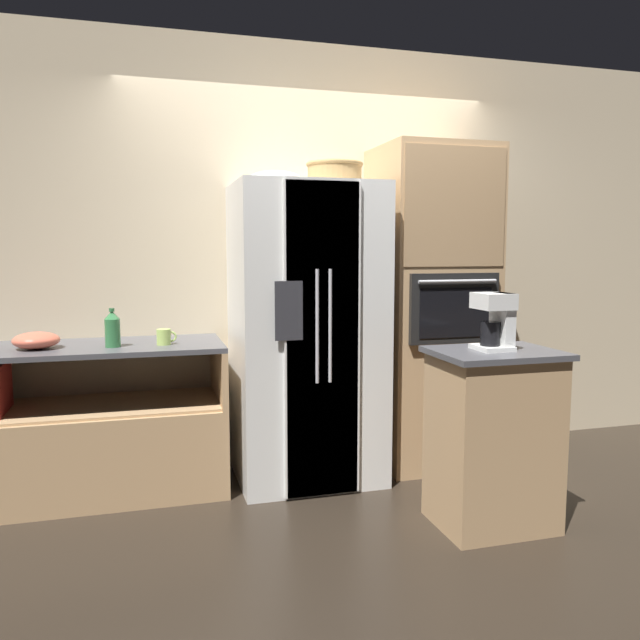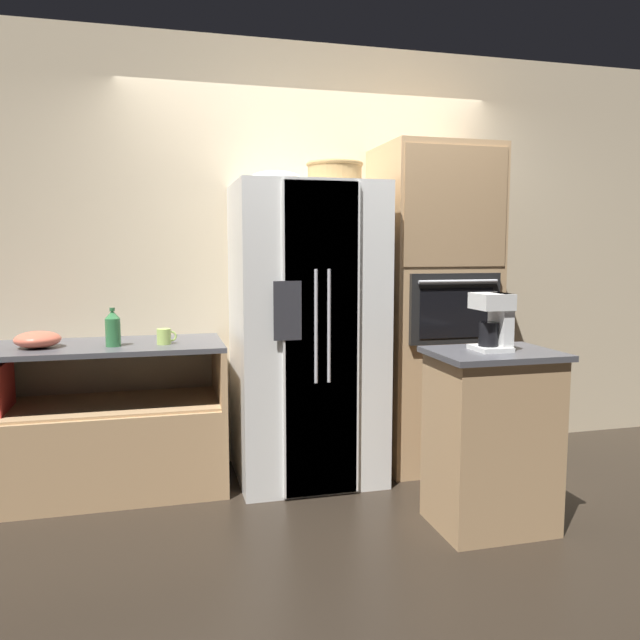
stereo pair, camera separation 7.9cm
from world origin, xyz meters
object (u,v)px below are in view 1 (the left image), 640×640
object	(u,v)px
mug	(164,337)
coffee_maker	(496,319)
bottle_tall	(112,329)
fruit_bowl	(275,178)
wicker_basket	(335,172)
mixing_bowl	(36,340)
wall_oven	(430,307)
refrigerator	(306,333)

from	to	relation	value
mug	coffee_maker	distance (m)	1.87
bottle_tall	mug	xyz separation A→B (m)	(0.28, 0.01, -0.06)
coffee_maker	mug	bearing A→B (deg)	150.81
fruit_bowl	wicker_basket	bearing A→B (deg)	-27.84
mixing_bowl	mug	bearing A→B (deg)	-3.67
coffee_maker	mixing_bowl	bearing A→B (deg)	157.69
wall_oven	wicker_basket	size ratio (longest dim) A/B	6.12
fruit_bowl	coffee_maker	world-z (taller)	fruit_bowl
fruit_bowl	mixing_bowl	bearing A→B (deg)	-176.34
wicker_basket	mixing_bowl	xyz separation A→B (m)	(-1.72, 0.08, -0.97)
refrigerator	wall_oven	bearing A→B (deg)	3.62
fruit_bowl	bottle_tall	bearing A→B (deg)	-171.56
bottle_tall	coffee_maker	size ratio (longest dim) A/B	0.76
wicker_basket	bottle_tall	xyz separation A→B (m)	(-1.31, 0.03, -0.91)
refrigerator	fruit_bowl	distance (m)	0.98
refrigerator	mug	bearing A→B (deg)	-177.48
fruit_bowl	bottle_tall	world-z (taller)	fruit_bowl
fruit_bowl	mug	size ratio (longest dim) A/B	2.69
fruit_bowl	mug	world-z (taller)	fruit_bowl
mixing_bowl	wall_oven	bearing A→B (deg)	1.15
wall_oven	mug	bearing A→B (deg)	-176.92
fruit_bowl	mixing_bowl	world-z (taller)	fruit_bowl
wall_oven	coffee_maker	size ratio (longest dim) A/B	7.19
wall_oven	mug	xyz separation A→B (m)	(-1.74, -0.09, -0.12)
wall_oven	mug	distance (m)	1.74
refrigerator	wicker_basket	world-z (taller)	wicker_basket
wicker_basket	mixing_bowl	size ratio (longest dim) A/B	1.37
fruit_bowl	mug	distance (m)	1.18
coffee_maker	fruit_bowl	bearing A→B (deg)	131.73
bottle_tall	wicker_basket	bearing A→B (deg)	-1.21
mug	bottle_tall	bearing A→B (deg)	-177.58
wall_oven	mixing_bowl	size ratio (longest dim) A/B	8.36
mixing_bowl	wicker_basket	bearing A→B (deg)	-2.81
refrigerator	mixing_bowl	world-z (taller)	refrigerator
refrigerator	wall_oven	world-z (taller)	wall_oven
mug	mixing_bowl	distance (m)	0.70
wicker_basket	mug	size ratio (longest dim) A/B	2.99
fruit_bowl	bottle_tall	distance (m)	1.33
mug	mixing_bowl	xyz separation A→B (m)	(-0.69, 0.04, 0.00)
wall_oven	mixing_bowl	world-z (taller)	wall_oven
refrigerator	fruit_bowl	size ratio (longest dim) A/B	5.94
mug	mixing_bowl	size ratio (longest dim) A/B	0.46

